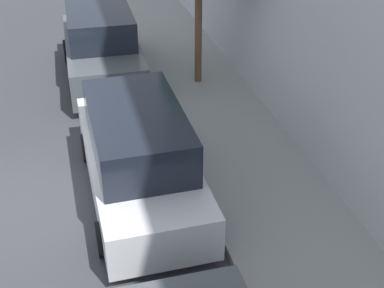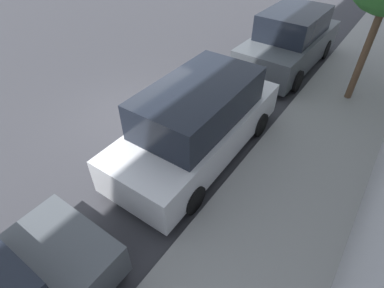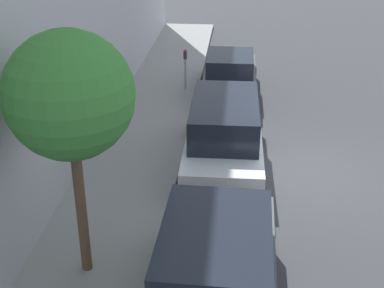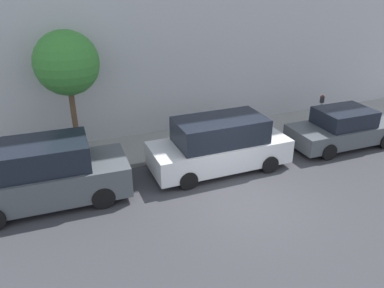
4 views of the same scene
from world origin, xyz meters
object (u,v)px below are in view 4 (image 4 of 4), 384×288
(parking_meter_near, at_px, (321,108))
(street_tree, at_px, (67,64))
(parked_suv_third, at_px, (46,175))
(parked_minivan_second, at_px, (220,145))
(parked_sedan_nearest, at_px, (344,128))

(parking_meter_near, xyz_separation_m, street_tree, (0.85, 10.15, 2.58))
(parked_suv_third, relative_size, street_tree, 1.05)
(parked_suv_third, bearing_deg, street_tree, -24.91)
(parked_minivan_second, relative_size, street_tree, 1.07)
(parked_sedan_nearest, distance_m, parking_meter_near, 1.63)
(parked_sedan_nearest, height_order, parking_meter_near, parking_meter_near)
(parked_suv_third, bearing_deg, parked_minivan_second, -89.46)
(parked_sedan_nearest, distance_m, street_tree, 10.74)
(parked_sedan_nearest, bearing_deg, parking_meter_near, -3.74)
(parked_suv_third, xyz_separation_m, parking_meter_near, (1.63, -11.30, 0.12))
(parking_meter_near, bearing_deg, parked_sedan_nearest, 176.26)
(parked_sedan_nearest, relative_size, parked_suv_third, 0.93)
(parked_sedan_nearest, distance_m, parked_minivan_second, 5.47)
(parked_suv_third, distance_m, parking_meter_near, 11.42)
(parked_minivan_second, height_order, street_tree, street_tree)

